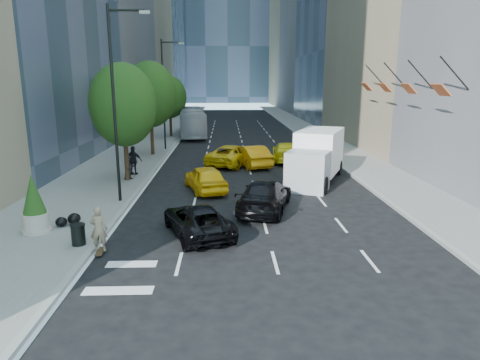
{
  "coord_description": "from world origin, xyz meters",
  "views": [
    {
      "loc": [
        -0.77,
        -18.47,
        6.47
      ],
      "look_at": [
        -0.06,
        2.44,
        1.6
      ],
      "focal_mm": 32.0,
      "sensor_mm": 36.0,
      "label": 1
    }
  ],
  "objects_px": {
    "box_truck": "(316,156)",
    "trash_can": "(78,235)",
    "skateboarder": "(99,232)",
    "black_sedan_lincoln": "(198,220)",
    "planter_shrub": "(34,205)",
    "black_sedan_mercedes": "(265,196)",
    "city_bus": "(192,122)"
  },
  "relations": [
    {
      "from": "skateboarder",
      "to": "city_bus",
      "type": "distance_m",
      "value": 35.92
    },
    {
      "from": "black_sedan_lincoln",
      "to": "planter_shrub",
      "type": "distance_m",
      "value": 6.93
    },
    {
      "from": "black_sedan_lincoln",
      "to": "city_bus",
      "type": "relative_size",
      "value": 0.39
    },
    {
      "from": "black_sedan_lincoln",
      "to": "box_truck",
      "type": "xyz_separation_m",
      "value": [
        7.12,
        9.72,
        1.03
      ]
    },
    {
      "from": "skateboarder",
      "to": "black_sedan_lincoln",
      "type": "xyz_separation_m",
      "value": [
        3.6,
        2.0,
        -0.23
      ]
    },
    {
      "from": "box_truck",
      "to": "black_sedan_lincoln",
      "type": "bearing_deg",
      "value": -102.88
    },
    {
      "from": "box_truck",
      "to": "trash_can",
      "type": "relative_size",
      "value": 9.13
    },
    {
      "from": "city_bus",
      "to": "box_truck",
      "type": "xyz_separation_m",
      "value": [
        9.91,
        -24.18,
        0.01
      ]
    },
    {
      "from": "black_sedan_lincoln",
      "to": "black_sedan_mercedes",
      "type": "xyz_separation_m",
      "value": [
        3.2,
        3.38,
        0.13
      ]
    },
    {
      "from": "black_sedan_lincoln",
      "to": "city_bus",
      "type": "bearing_deg",
      "value": -105.36
    },
    {
      "from": "black_sedan_mercedes",
      "to": "planter_shrub",
      "type": "bearing_deg",
      "value": 32.72
    },
    {
      "from": "black_sedan_lincoln",
      "to": "trash_can",
      "type": "distance_m",
      "value": 4.81
    },
    {
      "from": "city_bus",
      "to": "trash_can",
      "type": "distance_m",
      "value": 35.36
    },
    {
      "from": "skateboarder",
      "to": "box_truck",
      "type": "distance_m",
      "value": 15.91
    },
    {
      "from": "box_truck",
      "to": "trash_can",
      "type": "height_order",
      "value": "box_truck"
    },
    {
      "from": "black_sedan_mercedes",
      "to": "city_bus",
      "type": "xyz_separation_m",
      "value": [
        -5.98,
        30.52,
        0.88
      ]
    },
    {
      "from": "black_sedan_lincoln",
      "to": "trash_can",
      "type": "bearing_deg",
      "value": -3.19
    },
    {
      "from": "skateboarder",
      "to": "trash_can",
      "type": "xyz_separation_m",
      "value": [
        -1.0,
        0.61,
        -0.33
      ]
    },
    {
      "from": "box_truck",
      "to": "trash_can",
      "type": "xyz_separation_m",
      "value": [
        -11.72,
        -11.12,
        -1.13
      ]
    },
    {
      "from": "box_truck",
      "to": "planter_shrub",
      "type": "xyz_separation_m",
      "value": [
        -14.02,
        -9.56,
        -0.33
      ]
    },
    {
      "from": "box_truck",
      "to": "trash_can",
      "type": "bearing_deg",
      "value": -113.17
    },
    {
      "from": "city_bus",
      "to": "planter_shrub",
      "type": "bearing_deg",
      "value": -103.34
    },
    {
      "from": "city_bus",
      "to": "box_truck",
      "type": "relative_size",
      "value": 1.64
    },
    {
      "from": "skateboarder",
      "to": "planter_shrub",
      "type": "distance_m",
      "value": 3.97
    },
    {
      "from": "black_sedan_mercedes",
      "to": "trash_can",
      "type": "relative_size",
      "value": 6.78
    },
    {
      "from": "trash_can",
      "to": "planter_shrub",
      "type": "xyz_separation_m",
      "value": [
        -2.3,
        1.56,
        0.8
      ]
    },
    {
      "from": "black_sedan_mercedes",
      "to": "planter_shrub",
      "type": "distance_m",
      "value": 10.61
    },
    {
      "from": "black_sedan_lincoln",
      "to": "box_truck",
      "type": "relative_size",
      "value": 0.65
    },
    {
      "from": "black_sedan_mercedes",
      "to": "box_truck",
      "type": "relative_size",
      "value": 0.74
    },
    {
      "from": "black_sedan_mercedes",
      "to": "black_sedan_lincoln",
      "type": "bearing_deg",
      "value": 61.63
    },
    {
      "from": "black_sedan_mercedes",
      "to": "box_truck",
      "type": "bearing_deg",
      "value": -106.72
    },
    {
      "from": "black_sedan_lincoln",
      "to": "box_truck",
      "type": "height_order",
      "value": "box_truck"
    }
  ]
}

